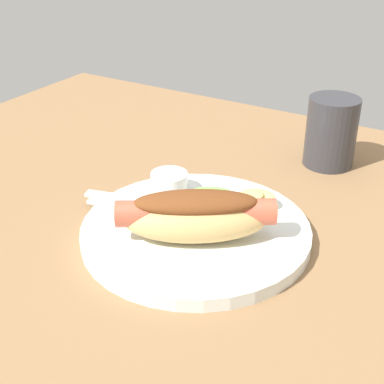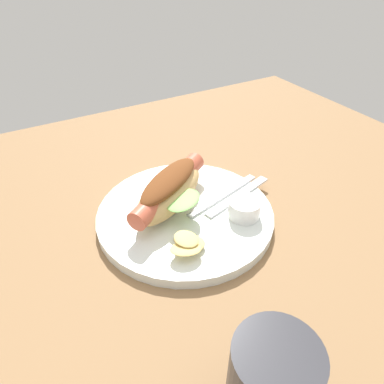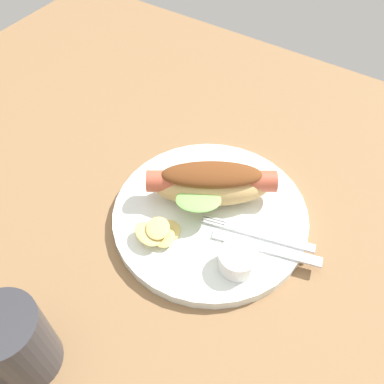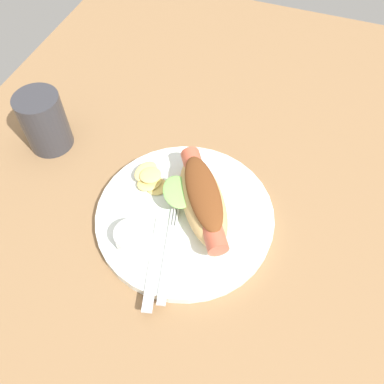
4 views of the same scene
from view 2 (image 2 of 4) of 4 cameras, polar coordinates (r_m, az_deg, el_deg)
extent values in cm
cube|color=olive|center=(53.74, -4.55, -6.36)|extent=(120.00, 90.00, 1.80)
cylinder|color=white|center=(53.93, -1.22, -3.62)|extent=(26.85, 26.85, 1.60)
ellipsoid|color=tan|center=(52.90, -3.70, -0.07)|extent=(16.70, 13.73, 4.96)
cylinder|color=#C1563D|center=(52.38, -3.73, 0.69)|extent=(16.35, 11.98, 2.97)
ellipsoid|color=brown|center=(51.61, -3.79, 1.88)|extent=(13.87, 11.16, 2.22)
ellipsoid|color=#7FC65B|center=(49.72, -1.49, -1.32)|extent=(7.43, 6.93, 0.93)
cylinder|color=white|center=(52.14, 8.56, -2.69)|extent=(4.78, 4.78, 2.69)
cube|color=silver|center=(57.25, 6.15, 0.18)|extent=(11.91, 4.08, 0.40)
cube|color=silver|center=(53.06, 0.37, -2.99)|extent=(3.18, 1.07, 0.40)
cube|color=silver|center=(52.81, 0.71, -3.22)|extent=(3.18, 1.07, 0.40)
cube|color=silver|center=(52.57, 1.05, -3.45)|extent=(3.18, 1.07, 0.40)
cube|color=silver|center=(56.38, 7.52, -0.62)|extent=(14.11, 5.01, 0.36)
ellipsoid|color=#E0C46E|center=(48.36, -0.97, -7.74)|extent=(4.68, 4.65, 0.50)
ellipsoid|color=#E0C46E|center=(47.13, -0.27, -8.29)|extent=(5.14, 5.03, 0.62)
ellipsoid|color=#E0C46E|center=(45.52, -1.05, -9.30)|extent=(4.94, 4.16, 1.06)
ellipsoid|color=#E0C46E|center=(46.14, -0.99, -7.69)|extent=(4.14, 4.35, 0.96)
camera|label=1|loc=(0.83, -41.49, 29.23)|focal=51.29mm
camera|label=3|loc=(0.39, 69.82, 37.56)|focal=39.67mm
camera|label=4|loc=(0.72, 24.52, 48.98)|focal=38.21mm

